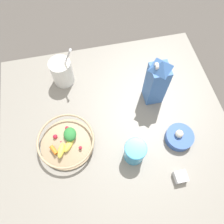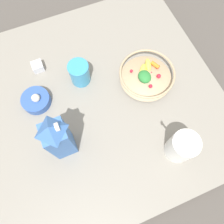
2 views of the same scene
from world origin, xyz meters
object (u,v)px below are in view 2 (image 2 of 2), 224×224
(spice_jar, at_px, (38,67))
(garlic_bowl, at_px, (36,100))
(milk_carton, at_px, (58,138))
(yogurt_tub, at_px, (182,146))
(fruit_bowl, at_px, (147,75))
(drinking_cup, at_px, (79,73))

(spice_jar, distance_m, garlic_bowl, 0.17)
(milk_carton, relative_size, yogurt_tub, 1.14)
(fruit_bowl, relative_size, drinking_cup, 2.21)
(fruit_bowl, xyz_separation_m, spice_jar, (0.24, 0.44, -0.02))
(fruit_bowl, xyz_separation_m, milk_carton, (-0.16, 0.44, 0.10))
(milk_carton, bearing_deg, drinking_cup, -31.14)
(milk_carton, relative_size, spice_jar, 5.62)
(fruit_bowl, relative_size, milk_carton, 0.91)
(fruit_bowl, bearing_deg, drinking_cup, 67.84)
(fruit_bowl, relative_size, garlic_bowl, 2.02)
(fruit_bowl, xyz_separation_m, yogurt_tub, (-0.35, 0.03, 0.04))
(yogurt_tub, relative_size, spice_jar, 4.93)
(yogurt_tub, relative_size, drinking_cup, 2.14)
(fruit_bowl, bearing_deg, yogurt_tub, 175.68)
(fruit_bowl, height_order, garlic_bowl, fruit_bowl)
(garlic_bowl, bearing_deg, fruit_bowl, -98.98)
(milk_carton, bearing_deg, spice_jar, 0.21)
(garlic_bowl, bearing_deg, spice_jar, -17.72)
(garlic_bowl, bearing_deg, yogurt_tub, -132.36)
(fruit_bowl, distance_m, yogurt_tub, 0.35)
(fruit_bowl, distance_m, spice_jar, 0.50)
(milk_carton, bearing_deg, fruit_bowl, -70.19)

